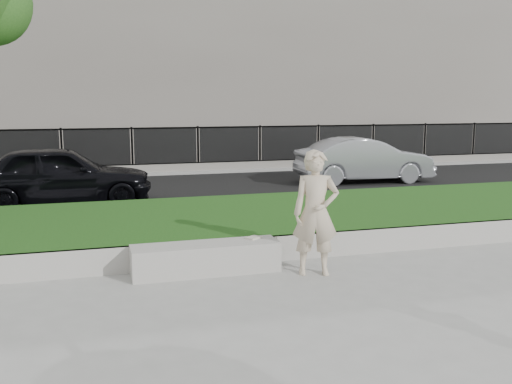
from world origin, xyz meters
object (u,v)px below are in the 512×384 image
object	(u,v)px
car_dark	(60,175)
car_silver	(364,160)
stone_bench	(206,258)
man	(316,213)
book	(254,238)

from	to	relation	value
car_dark	car_silver	bearing A→B (deg)	-80.55
car_dark	car_silver	world-z (taller)	car_dark
stone_bench	man	xyz separation A→B (m)	(1.50, -0.48, 0.68)
stone_bench	car_dark	xyz separation A→B (m)	(-2.24, 6.06, 0.53)
car_dark	man	bearing A→B (deg)	-150.65
car_dark	car_silver	xyz separation A→B (m)	(8.60, 1.49, -0.04)
man	book	xyz separation A→B (m)	(-0.75, 0.59, -0.45)
man	car_silver	size ratio (longest dim) A/B	0.44
stone_bench	car_silver	xyz separation A→B (m)	(6.37, 7.55, 0.49)
man	car_silver	distance (m)	9.39
man	car_silver	world-z (taller)	man
stone_bench	car_silver	world-z (taller)	car_silver
stone_bench	book	size ratio (longest dim) A/B	9.90
book	car_silver	bearing A→B (deg)	20.91
car_dark	stone_bench	bearing A→B (deg)	-160.13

